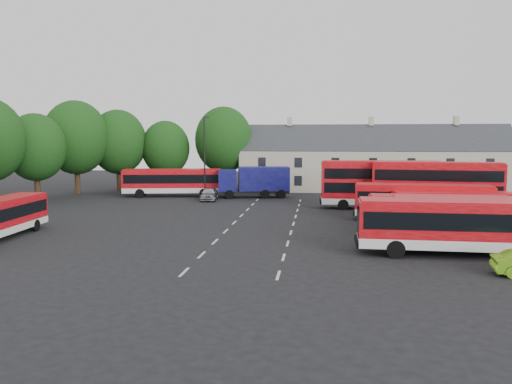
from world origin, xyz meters
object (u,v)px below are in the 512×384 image
bus_row_a (459,223)px  lamppost (205,155)px  silver_car (209,194)px  bus_dd_south (436,184)px  box_truck (255,180)px

bus_row_a → lamppost: bearing=129.5°
silver_car → lamppost: bearing=107.0°
bus_row_a → bus_dd_south: bus_dd_south is taller
bus_row_a → lamppost: size_ratio=1.24×
lamppost → bus_dd_south: bearing=-20.8°
bus_row_a → bus_dd_south: (2.77, 18.56, 0.74)m
bus_row_a → box_truck: (-16.04, 28.75, 0.06)m
bus_dd_south → lamppost: bearing=166.1°
box_truck → silver_car: box_truck is taller
bus_row_a → silver_car: bus_row_a is taller
bus_row_a → box_truck: box_truck is taller
lamppost → silver_car: bearing=-67.6°
bus_row_a → silver_car: size_ratio=2.69×
lamppost → box_truck: bearing=7.6°
box_truck → lamppost: 6.76m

